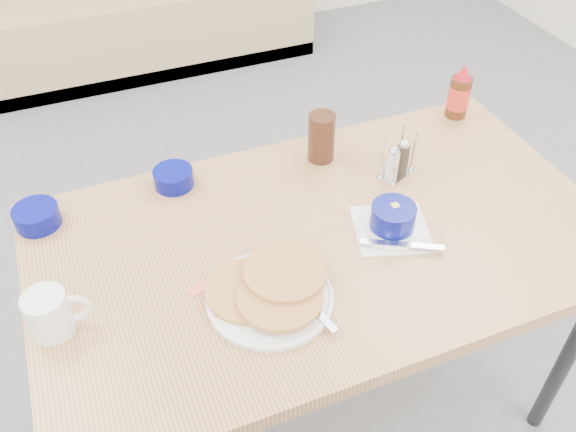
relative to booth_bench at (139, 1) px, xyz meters
name	(u,v)px	position (x,y,z in m)	size (l,w,h in m)	color
booth_bench	(139,1)	(0.00, 0.00, 0.00)	(1.90, 0.56, 1.22)	tan
dining_table	(324,253)	(0.00, -2.53, 0.35)	(1.40, 0.80, 0.76)	tan
pancake_plate	(270,292)	(-0.19, -2.67, 0.43)	(0.28, 0.28, 0.05)	white
coffee_mug	(51,313)	(-0.64, -2.58, 0.46)	(0.13, 0.09, 0.10)	white
grits_setting	(393,220)	(0.16, -2.58, 0.44)	(0.22, 0.23, 0.07)	white
creamer_bowl	(37,217)	(-0.64, -2.23, 0.43)	(0.11, 0.11, 0.05)	#04096C
butter_bowl	(174,178)	(-0.29, -2.21, 0.43)	(0.11, 0.11, 0.05)	#04096C
amber_tumbler	(321,137)	(0.12, -2.25, 0.48)	(0.07, 0.07, 0.14)	#391D12
condiment_caddy	(397,162)	(0.28, -2.39, 0.45)	(0.11, 0.09, 0.12)	silver
syrup_bottle	(459,94)	(0.59, -2.20, 0.48)	(0.06, 0.06, 0.17)	#47230F
sugar_wrapper	(198,289)	(-0.33, -2.59, 0.41)	(0.04, 0.03, 0.00)	#FA5D53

